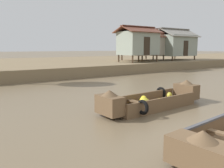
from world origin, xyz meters
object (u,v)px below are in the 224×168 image
at_px(banana_boat, 153,100).
at_px(fishing_skiff_distant, 148,68).
at_px(stilt_house_mid_right, 174,45).
at_px(stilt_house_left, 138,43).
at_px(stilt_house_mid_left, 143,45).

height_order(banana_boat, fishing_skiff_distant, banana_boat).
relative_size(banana_boat, stilt_house_mid_right, 0.93).
bearing_deg(banana_boat, fishing_skiff_distant, 46.98).
bearing_deg(stilt_house_left, stilt_house_mid_left, 39.22).
height_order(fishing_skiff_distant, stilt_house_left, stilt_house_left).
relative_size(fishing_skiff_distant, stilt_house_mid_right, 0.83).
bearing_deg(stilt_house_mid_right, banana_boat, -141.60).
bearing_deg(stilt_house_mid_right, fishing_skiff_distant, -158.12).
distance_m(stilt_house_left, stilt_house_mid_left, 3.45).
bearing_deg(stilt_house_mid_left, stilt_house_mid_right, -15.76).
distance_m(banana_boat, stilt_house_mid_left, 19.44).
height_order(fishing_skiff_distant, stilt_house_mid_right, stilt_house_mid_right).
xyz_separation_m(stilt_house_mid_left, stilt_house_mid_right, (4.17, -1.18, -0.03)).
bearing_deg(stilt_house_left, fishing_skiff_distant, -95.61).
distance_m(fishing_skiff_distant, stilt_house_mid_left, 5.46).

